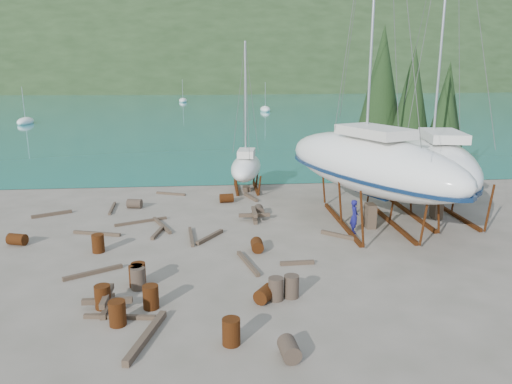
{
  "coord_description": "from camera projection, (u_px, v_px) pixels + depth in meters",
  "views": [
    {
      "loc": [
        -1.26,
        -21.33,
        8.52
      ],
      "look_at": [
        1.0,
        3.0,
        2.44
      ],
      "focal_mm": 35.0,
      "sensor_mm": 36.0,
      "label": 1
    }
  ],
  "objects": [
    {
      "name": "timber_8",
      "position": [
        210.0,
        237.0,
        25.6
      ],
      "size": [
        1.42,
        2.02,
        0.19
      ],
      "primitive_type": "cube",
      "rotation": [
        0.0,
        0.0,
        2.56
      ],
      "color": "brown",
      "rests_on": "ground"
    },
    {
      "name": "drum_8",
      "position": [
        98.0,
        243.0,
        23.65
      ],
      "size": [
        0.58,
        0.58,
        0.88
      ],
      "primitive_type": "cylinder",
      "color": "#5A300F",
      "rests_on": "ground"
    },
    {
      "name": "drum_16",
      "position": [
        138.0,
        278.0,
        19.7
      ],
      "size": [
        0.58,
        0.58,
        0.88
      ],
      "primitive_type": "cylinder",
      "color": "#2D2823",
      "rests_on": "ground"
    },
    {
      "name": "drum_6",
      "position": [
        257.0,
        245.0,
        23.84
      ],
      "size": [
        0.59,
        0.88,
        0.58
      ],
      "primitive_type": "cylinder",
      "rotation": [
        1.57,
        0.0,
        -0.01
      ],
      "color": "#5A300F",
      "rests_on": "ground"
    },
    {
      "name": "far_house_right",
      "position": [
        284.0,
        82.0,
        208.34
      ],
      "size": [
        6.6,
        5.6,
        5.6
      ],
      "color": "beige",
      "rests_on": "ground"
    },
    {
      "name": "timber_4",
      "position": [
        158.0,
        233.0,
        26.3
      ],
      "size": [
        0.56,
        1.98,
        0.17
      ],
      "primitive_type": "cube",
      "rotation": [
        0.0,
        0.0,
        2.94
      ],
      "color": "brown",
      "rests_on": "ground"
    },
    {
      "name": "cypress_back_left",
      "position": [
        381.0,
        95.0,
        35.68
      ],
      "size": [
        4.14,
        4.14,
        11.5
      ],
      "color": "black",
      "rests_on": "ground"
    },
    {
      "name": "cypress_mid_right",
      "position": [
        444.0,
        125.0,
        32.51
      ],
      "size": [
        3.06,
        3.06,
        8.5
      ],
      "color": "black",
      "rests_on": "ground"
    },
    {
      "name": "drum_2",
      "position": [
        17.0,
        239.0,
        24.65
      ],
      "size": [
        1.01,
        0.82,
        0.58
      ],
      "primitive_type": "cylinder",
      "rotation": [
        1.57,
        0.0,
        1.26
      ],
      "color": "#5A300F",
      "rests_on": "ground"
    },
    {
      "name": "timber_pile_fore",
      "position": [
        107.0,
        301.0,
        18.12
      ],
      "size": [
        1.8,
        1.8,
        0.6
      ],
      "color": "brown",
      "rests_on": "ground"
    },
    {
      "name": "drum_12",
      "position": [
        265.0,
        294.0,
        18.71
      ],
      "size": [
        0.97,
        1.05,
        0.58
      ],
      "primitive_type": "cylinder",
      "rotation": [
        1.57,
        0.0,
        2.55
      ],
      "color": "#5A300F",
      "rests_on": "ground"
    },
    {
      "name": "timber_7",
      "position": [
        297.0,
        263.0,
        22.22
      ],
      "size": [
        1.55,
        0.24,
        0.17
      ],
      "primitive_type": "cube",
      "rotation": [
        0.0,
        0.0,
        1.61
      ],
      "color": "brown",
      "rests_on": "ground"
    },
    {
      "name": "drum_13",
      "position": [
        151.0,
        297.0,
        18.11
      ],
      "size": [
        0.58,
        0.58,
        0.88
      ],
      "primitive_type": "cylinder",
      "color": "#5A300F",
      "rests_on": "ground"
    },
    {
      "name": "timber_5",
      "position": [
        248.0,
        263.0,
        22.19
      ],
      "size": [
        0.83,
        2.78,
        0.16
      ],
      "primitive_type": "cube",
      "rotation": [
        0.0,
        0.0,
        0.24
      ],
      "color": "brown",
      "rests_on": "ground"
    },
    {
      "name": "drum_17",
      "position": [
        276.0,
        289.0,
        18.78
      ],
      "size": [
        0.58,
        0.58,
        0.88
      ],
      "primitive_type": "cylinder",
      "color": "#2D2823",
      "rests_on": "ground"
    },
    {
      "name": "bay_water",
      "position": [
        211.0,
        81.0,
        327.14
      ],
      "size": [
        700.0,
        700.0,
        0.0
      ],
      "primitive_type": "plane",
      "color": "#187873",
      "rests_on": "ground"
    },
    {
      "name": "drum_5",
      "position": [
        291.0,
        286.0,
        18.99
      ],
      "size": [
        0.58,
        0.58,
        0.88
      ],
      "primitive_type": "cylinder",
      "color": "#2D2823",
      "rests_on": "ground"
    },
    {
      "name": "far_house_center",
      "position": [
        163.0,
        82.0,
        203.87
      ],
      "size": [
        6.6,
        5.6,
        5.6
      ],
      "color": "beige",
      "rests_on": "ground"
    },
    {
      "name": "timber_1",
      "position": [
        338.0,
        235.0,
        25.85
      ],
      "size": [
        1.59,
        1.48,
        0.19
      ],
      "primitive_type": "cube",
      "rotation": [
        0.0,
        0.0,
        0.83
      ],
      "color": "brown",
      "rests_on": "ground"
    },
    {
      "name": "cypress_far_right",
      "position": [
        446.0,
        116.0,
        35.47
      ],
      "size": [
        3.24,
        3.24,
        9.0
      ],
      "color": "black",
      "rests_on": "ground"
    },
    {
      "name": "drum_14",
      "position": [
        139.0,
        273.0,
        20.2
      ],
      "size": [
        0.58,
        0.58,
        0.88
      ],
      "primitive_type": "cylinder",
      "color": "#5A300F",
      "rests_on": "ground"
    },
    {
      "name": "timber_16",
      "position": [
        146.0,
        337.0,
        16.06
      ],
      "size": [
        1.06,
        3.12,
        0.23
      ],
      "primitive_type": "cube",
      "rotation": [
        0.0,
        0.0,
        2.87
      ],
      "color": "brown",
      "rests_on": "ground"
    },
    {
      "name": "timber_2",
      "position": [
        52.0,
        214.0,
        29.61
      ],
      "size": [
        2.11,
        1.25,
        0.19
      ],
      "primitive_type": "cube",
      "rotation": [
        0.0,
        0.0,
        2.07
      ],
      "color": "brown",
      "rests_on": "ground"
    },
    {
      "name": "moored_boat_mid",
      "position": [
        265.0,
        109.0,
        100.88
      ],
      "size": [
        2.0,
        5.0,
        6.05
      ],
      "color": "white",
      "rests_on": "ground"
    },
    {
      "name": "drum_0",
      "position": [
        103.0,
        297.0,
        18.12
      ],
      "size": [
        0.58,
        0.58,
        0.88
      ],
      "primitive_type": "cylinder",
      "color": "#5A300F",
      "rests_on": "ground"
    },
    {
      "name": "large_sailboat_far",
      "position": [
        436.0,
        163.0,
        28.97
      ],
      "size": [
        5.81,
        12.74,
        19.42
      ],
      "rotation": [
        0.0,
        0.0,
        -0.19
      ],
      "color": "white",
      "rests_on": "ground"
    },
    {
      "name": "timber_12",
      "position": [
        93.0,
        272.0,
        21.18
      ],
      "size": [
        2.28,
        1.43,
        0.17
      ],
      "primitive_type": "cube",
      "rotation": [
        0.0,
        0.0,
        2.1
      ],
      "color": "brown",
      "rests_on": "ground"
    },
    {
      "name": "timber_3",
      "position": [
        120.0,
        317.0,
        17.42
      ],
      "size": [
        2.52,
        0.49,
        0.15
      ],
      "primitive_type": "cube",
      "rotation": [
        0.0,
        0.0,
        1.43
      ],
      "color": "brown",
      "rests_on": "ground"
    },
    {
      "name": "drum_7",
      "position": [
        231.0,
        332.0,
        15.73
      ],
      "size": [
        0.58,
        0.58,
        0.88
      ],
      "primitive_type": "cylinder",
      "color": "#5A300F",
      "rests_on": "ground"
    },
    {
      "name": "drum_11",
      "position": [
        259.0,
        210.0,
        29.67
      ],
      "size": [
        0.6,
        0.89,
        0.58
      ],
      "primitive_type": "cylinder",
      "rotation": [
        1.57,
        0.0,
        3.12
      ],
      "color": "#2D2823",
      "rests_on": "ground"
    },
    {
      "name": "timber_11",
      "position": [
        191.0,
        236.0,
        25.72
      ],
      "size": [
        0.4,
        2.82,
        0.15
      ],
      "primitive_type": "cube",
      "rotation": [
        0.0,
        0.0,
        0.09
      ],
      "color": "brown",
      "rests_on": "ground"
    },
    {
      "name": "moored_boat_far",
      "position": [
        183.0,
        101.0,
        128.26
      ],
      "size": [
        2.0,
        5.0,
        6.05
      ],
      "color": "white",
      "rests_on": "ground"
    },
    {
      "name": "ground",
      "position": [
        240.0,
        260.0,
        22.78
      ],
      "size": [
        600.0,
        600.0,
        0.0
      ],
      "primitive_type": "plane",
      "color": "#615A4D",
      "rests_on": "ground"
    },
    {
      "name": "far_hill",
      "position": [
        211.0,
        81.0,
        331.97
      ],
      "size": [
        800.0,
        360.0,
        110.0
      ],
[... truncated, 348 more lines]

